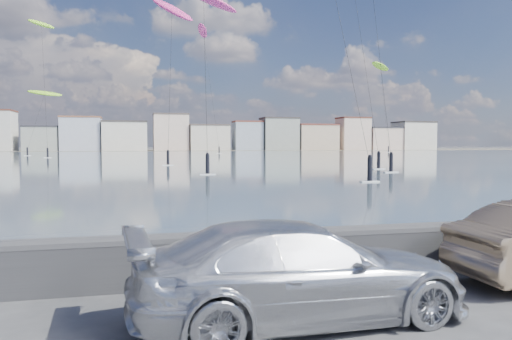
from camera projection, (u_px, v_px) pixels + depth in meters
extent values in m
plane|color=#333335|center=(253.00, 336.00, 7.26)|extent=(700.00, 700.00, 0.00)
cube|color=#3F4D5E|center=(146.00, 158.00, 96.13)|extent=(500.00, 177.00, 0.00)
cube|color=#4C473D|center=(141.00, 150.00, 201.52)|extent=(500.00, 60.00, 0.00)
cube|color=#28282B|center=(222.00, 262.00, 9.86)|extent=(400.00, 0.35, 0.90)
cylinder|color=#28282B|center=(222.00, 240.00, 9.83)|extent=(400.00, 0.36, 0.36)
cube|color=gray|center=(42.00, 139.00, 179.58)|extent=(12.00, 10.00, 8.50)
cube|color=#2D2D33|center=(42.00, 127.00, 179.33)|extent=(12.24, 10.20, 0.60)
cube|color=#B2B7C6|center=(81.00, 135.00, 182.61)|extent=(14.00, 11.00, 12.00)
cube|color=brown|center=(81.00, 117.00, 182.28)|extent=(14.28, 11.22, 0.60)
cube|color=silver|center=(125.00, 137.00, 186.25)|extent=(16.00, 13.00, 10.50)
cube|color=#383330|center=(125.00, 122.00, 185.95)|extent=(16.32, 13.26, 0.60)
cube|color=beige|center=(171.00, 133.00, 190.11)|extent=(13.00, 10.00, 13.50)
cube|color=#4C423D|center=(171.00, 114.00, 189.73)|extent=(13.26, 10.20, 0.60)
cube|color=beige|center=(209.00, 138.00, 193.57)|extent=(15.00, 12.00, 9.50)
cube|color=#4C423D|center=(209.00, 125.00, 193.30)|extent=(15.30, 12.24, 0.60)
cube|color=#9EA8B7|center=(248.00, 136.00, 197.13)|extent=(11.00, 9.00, 11.00)
cube|color=brown|center=(248.00, 122.00, 196.82)|extent=(11.22, 9.18, 0.60)
cube|color=gray|center=(279.00, 135.00, 200.10)|extent=(14.00, 11.00, 12.50)
cube|color=#383330|center=(279.00, 118.00, 199.75)|extent=(14.28, 11.22, 0.60)
cube|color=#CCB293|center=(316.00, 138.00, 203.76)|extent=(16.00, 12.00, 10.00)
cube|color=brown|center=(316.00, 125.00, 203.48)|extent=(16.32, 12.24, 0.60)
cube|color=beige|center=(353.00, 134.00, 207.50)|extent=(12.00, 10.00, 13.00)
cube|color=#562D23|center=(353.00, 118.00, 207.14)|extent=(12.24, 10.20, 0.60)
cube|color=beige|center=(383.00, 139.00, 210.74)|extent=(14.00, 11.00, 9.00)
cube|color=#2D2D33|center=(383.00, 128.00, 210.48)|extent=(14.28, 11.22, 0.60)
cube|color=silver|center=(413.00, 136.00, 214.03)|extent=(15.00, 12.00, 11.50)
cube|color=#383330|center=(414.00, 122.00, 213.71)|extent=(15.30, 12.24, 0.60)
imported|color=silver|center=(300.00, 271.00, 7.87)|extent=(5.54, 2.54, 1.57)
ellipsoid|color=#E5338C|center=(203.00, 31.00, 141.94)|extent=(4.54, 8.80, 3.28)
cube|color=white|center=(219.00, 153.00, 135.19)|extent=(1.40, 0.42, 0.08)
cylinder|color=black|center=(219.00, 150.00, 135.14)|extent=(0.36, 0.36, 1.70)
sphere|color=black|center=(219.00, 147.00, 135.09)|extent=(0.28, 0.28, 0.28)
cylinder|color=black|center=(211.00, 88.00, 138.53)|extent=(3.13, 9.64, 33.54)
ellipsoid|color=#8CD826|center=(380.00, 66.00, 167.26)|extent=(9.11, 6.50, 3.79)
cube|color=white|center=(388.00, 152.00, 154.82)|extent=(1.40, 0.42, 0.08)
cylinder|color=black|center=(388.00, 149.00, 154.78)|extent=(0.36, 0.36, 1.70)
sphere|color=black|center=(389.00, 146.00, 154.73)|extent=(0.28, 0.28, 0.28)
cylinder|color=black|center=(384.00, 106.00, 161.01)|extent=(3.81, 13.52, 27.34)
cube|color=white|center=(391.00, 172.00, 47.68)|extent=(1.40, 0.42, 0.08)
cylinder|color=black|center=(391.00, 163.00, 47.63)|extent=(0.36, 0.36, 1.70)
sphere|color=black|center=(391.00, 153.00, 47.58)|extent=(0.28, 0.28, 0.28)
ellipsoid|color=#8CD826|center=(45.00, 93.00, 119.63)|extent=(8.05, 2.55, 2.42)
cube|color=white|center=(27.00, 156.00, 110.56)|extent=(1.40, 0.42, 0.08)
cylinder|color=black|center=(27.00, 152.00, 110.51)|extent=(0.36, 0.36, 1.70)
sphere|color=black|center=(27.00, 148.00, 110.47)|extent=(0.28, 0.28, 0.28)
cylinder|color=black|center=(36.00, 120.00, 115.06)|extent=(2.33, 9.64, 13.53)
ellipsoid|color=#8CD826|center=(42.00, 24.00, 104.11)|extent=(5.96, 9.34, 2.29)
cube|color=white|center=(48.00, 158.00, 94.97)|extent=(1.40, 0.42, 0.08)
cylinder|color=black|center=(48.00, 153.00, 94.92)|extent=(0.36, 0.36, 1.70)
sphere|color=black|center=(48.00, 148.00, 94.87)|extent=(0.28, 0.28, 0.28)
cylinder|color=black|center=(44.00, 85.00, 99.51)|extent=(2.55, 11.58, 26.39)
cube|color=white|center=(370.00, 181.00, 35.92)|extent=(1.40, 0.42, 0.08)
cylinder|color=black|center=(370.00, 169.00, 35.88)|extent=(0.36, 0.36, 1.70)
sphere|color=black|center=(370.00, 157.00, 35.83)|extent=(0.28, 0.28, 0.28)
cube|color=white|center=(379.00, 169.00, 53.65)|extent=(1.40, 0.42, 0.08)
cylinder|color=black|center=(379.00, 160.00, 53.60)|extent=(0.36, 0.36, 1.70)
sphere|color=black|center=(379.00, 152.00, 53.55)|extent=(0.28, 0.28, 0.28)
cylinder|color=black|center=(362.00, 44.00, 59.04)|extent=(1.63, 12.35, 26.59)
cube|color=white|center=(208.00, 174.00, 44.25)|extent=(1.40, 0.42, 0.08)
cylinder|color=black|center=(208.00, 164.00, 44.20)|extent=(0.36, 0.36, 1.70)
sphere|color=black|center=(207.00, 154.00, 44.15)|extent=(0.28, 0.28, 0.28)
cylinder|color=black|center=(205.00, 67.00, 51.57)|extent=(1.85, 15.85, 18.88)
ellipsoid|color=#E5338C|center=(172.00, 10.00, 75.48)|extent=(7.48, 7.77, 5.62)
cube|color=white|center=(168.00, 165.00, 62.73)|extent=(1.40, 0.42, 0.08)
cylinder|color=black|center=(168.00, 158.00, 62.69)|extent=(0.36, 0.36, 1.70)
sphere|color=black|center=(168.00, 151.00, 62.64)|extent=(0.28, 0.28, 0.28)
cylinder|color=black|center=(170.00, 76.00, 69.07)|extent=(1.69, 14.02, 21.76)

